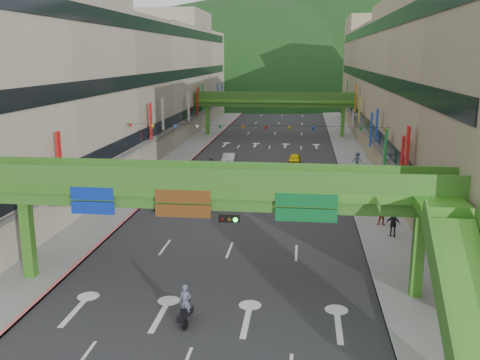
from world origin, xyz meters
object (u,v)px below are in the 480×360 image
Objects in this scene: car_silver at (229,160)px; scooter_rider_near at (185,306)px; scooter_rider_mid at (288,171)px; pedestrian_red at (383,217)px; car_yellow at (295,159)px; overpass_near at (229,203)px.

scooter_rider_near is at bearing -86.21° from car_silver.
scooter_rider_mid reaches higher than pedestrian_red.
scooter_rider_mid is at bearing 121.38° from pedestrian_red.
scooter_rider_near is at bearing -95.25° from car_yellow.
scooter_rider_near reaches higher than car_silver.
overpass_near is 37.34m from car_yellow.
overpass_near is at bearing -93.33° from car_yellow.
scooter_rider_mid is 0.58× the size of car_yellow.
overpass_near reaches higher than car_silver.
overpass_near is 35.75m from car_silver.
overpass_near is at bearing -83.01° from car_silver.
scooter_rider_near reaches higher than car_yellow.
car_yellow is at bearing 86.77° from scooter_rider_mid.
scooter_rider_mid is 10.46m from car_silver.
pedestrian_red is (7.70, -14.58, -0.26)m from scooter_rider_mid.
overpass_near reaches higher than pedestrian_red.
scooter_rider_mid is at bearing 85.16° from overpass_near.
car_yellow is (4.53, 40.72, -0.35)m from scooter_rider_near.
overpass_near is 6.53× the size of car_silver.
pedestrian_red is at bearing -62.17° from scooter_rider_mid.
overpass_near is at bearing -124.07° from pedestrian_red.
car_yellow is at bearing 12.18° from car_silver.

